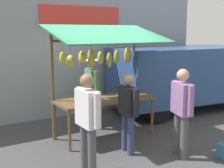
# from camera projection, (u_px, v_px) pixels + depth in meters

# --- Properties ---
(ground_plane) EXTENTS (40.00, 40.00, 0.00)m
(ground_plane) POSITION_uv_depth(u_px,v_px,m) (105.00, 136.00, 7.04)
(ground_plane) COLOR #424244
(street_backdrop) EXTENTS (9.00, 0.30, 3.40)m
(street_backdrop) POSITION_uv_depth(u_px,v_px,m) (63.00, 55.00, 8.56)
(street_backdrop) COLOR #8C939E
(street_backdrop) RESTS_ON ground
(market_stall) EXTENTS (2.50, 1.46, 2.50)m
(market_stall) POSITION_uv_depth(u_px,v_px,m) (103.00, 68.00, 6.81)
(market_stall) COLOR brown
(market_stall) RESTS_ON ground
(vendor_with_sunhat) EXTENTS (0.44, 0.71, 1.71)m
(vendor_with_sunhat) POSITION_uv_depth(u_px,v_px,m) (92.00, 87.00, 7.53)
(vendor_with_sunhat) COLOR #726656
(vendor_with_sunhat) RESTS_ON ground
(shopper_in_grey_tee) EXTENTS (0.36, 0.69, 1.68)m
(shopper_in_grey_tee) POSITION_uv_depth(u_px,v_px,m) (182.00, 106.00, 5.76)
(shopper_in_grey_tee) COLOR #4C4C51
(shopper_in_grey_tee) RESTS_ON ground
(shopper_with_shopping_bag) EXTENTS (0.28, 0.67, 1.55)m
(shopper_with_shopping_bag) POSITION_uv_depth(u_px,v_px,m) (128.00, 109.00, 5.97)
(shopper_with_shopping_bag) COLOR navy
(shopper_with_shopping_bag) RESTS_ON ground
(shopper_in_striped_shirt) EXTENTS (0.23, 0.72, 1.70)m
(shopper_in_striped_shirt) POSITION_uv_depth(u_px,v_px,m) (88.00, 117.00, 5.02)
(shopper_in_striped_shirt) COLOR #4C4C51
(shopper_in_striped_shirt) RESTS_ON ground
(parked_van) EXTENTS (4.55, 2.23, 1.88)m
(parked_van) POSITION_uv_depth(u_px,v_px,m) (180.00, 73.00, 9.17)
(parked_van) COLOR #2D4C84
(parked_van) RESTS_ON ground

